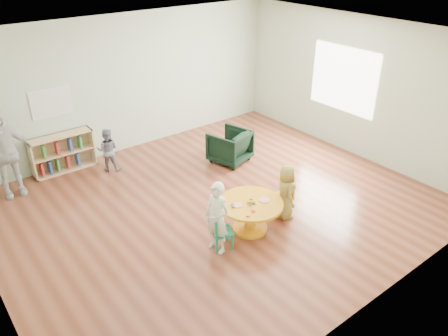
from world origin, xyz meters
name	(u,v)px	position (x,y,z in m)	size (l,w,h in m)	color
room	(216,100)	(0.01, 0.00, 1.89)	(7.10, 7.00, 2.80)	brown
activity_table	(251,211)	(-0.01, -0.89, 0.34)	(1.00, 1.00, 0.54)	orange
kid_chair_left	(220,231)	(-0.66, -0.95, 0.29)	(0.37, 0.37, 0.54)	#167A58
kid_chair_right	(284,195)	(0.75, -0.84, 0.31)	(0.35, 0.35, 0.57)	orange
bookshelf	(62,153)	(-1.61, 2.86, 0.37)	(1.20, 0.30, 0.75)	tan
alphabet_poster	(51,103)	(-1.60, 2.98, 1.35)	(0.74, 0.01, 0.54)	white
armchair	(230,146)	(1.20, 1.15, 0.33)	(0.71, 0.73, 0.66)	black
child_left	(217,218)	(-0.72, -0.97, 0.56)	(0.41, 0.27, 1.11)	white
child_right	(286,192)	(0.66, -0.96, 0.47)	(0.46, 0.30, 0.94)	yellow
toddler	(108,150)	(-0.90, 2.30, 0.43)	(0.42, 0.33, 0.87)	#18193C
adult_caretaker	(4,154)	(-2.66, 2.50, 0.80)	(0.94, 0.39, 1.61)	silver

